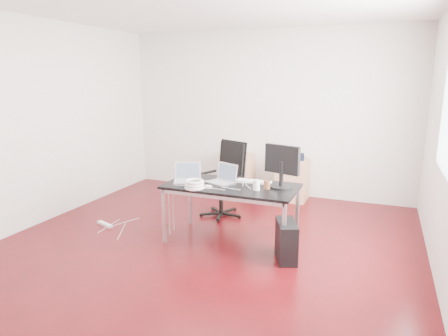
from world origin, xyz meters
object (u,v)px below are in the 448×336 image
at_px(filing_cabinet_right, 292,179).
at_px(pc_tower, 286,241).
at_px(desk, 231,189).
at_px(filing_cabinet_left, 237,174).
at_px(office_chair, 225,175).

bearing_deg(filing_cabinet_right, pc_tower, -79.19).
bearing_deg(filing_cabinet_right, desk, -99.05).
relative_size(filing_cabinet_left, filing_cabinet_right, 1.00).
relative_size(desk, pc_tower, 3.56).
distance_m(desk, filing_cabinet_left, 2.15).
bearing_deg(pc_tower, filing_cabinet_right, 79.16).
bearing_deg(pc_tower, office_chair, 114.47).
height_order(desk, filing_cabinet_left, desk).
bearing_deg(filing_cabinet_right, office_chair, -124.13).
height_order(desk, office_chair, office_chair).
bearing_deg(filing_cabinet_left, filing_cabinet_right, 0.00).
height_order(filing_cabinet_left, filing_cabinet_right, same).
xyz_separation_m(filing_cabinet_left, filing_cabinet_right, (0.98, 0.00, 0.00)).
bearing_deg(desk, pc_tower, -17.67).
bearing_deg(office_chair, filing_cabinet_right, 78.44).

